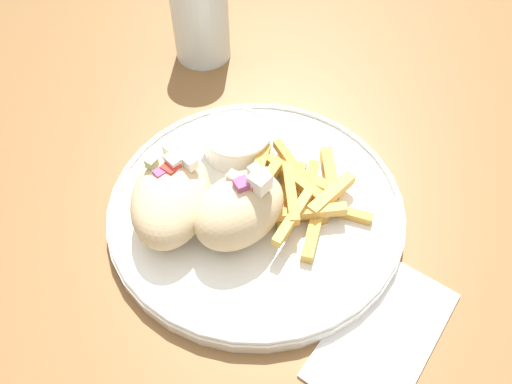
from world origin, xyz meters
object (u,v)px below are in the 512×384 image
at_px(plate, 256,206).
at_px(fries_pile, 300,192).
at_px(pita_sandwich_near, 240,209).
at_px(water_glass, 201,24).
at_px(pita_sandwich_far, 171,196).
at_px(sauce_ramekin, 237,139).

xyz_separation_m(plate, fries_pile, (0.04, -0.02, 0.02)).
distance_m(pita_sandwich_near, water_glass, 0.31).
relative_size(plate, pita_sandwich_far, 2.20).
bearing_deg(water_glass, sauce_ramekin, -112.54).
bearing_deg(water_glass, fries_pile, -103.26).
distance_m(plate, water_glass, 0.29).
bearing_deg(pita_sandwich_far, plate, -77.91).
relative_size(pita_sandwich_near, sauce_ramekin, 1.37).
height_order(fries_pile, water_glass, water_glass).
relative_size(plate, fries_pile, 2.18).
height_order(plate, sauce_ramekin, sauce_ramekin).
bearing_deg(pita_sandwich_near, plate, 17.77).
xyz_separation_m(pita_sandwich_far, sauce_ramekin, (0.10, 0.03, -0.01)).
bearing_deg(fries_pile, pita_sandwich_far, 151.29).
bearing_deg(pita_sandwich_far, pita_sandwich_near, -101.12).
bearing_deg(water_glass, pita_sandwich_near, -116.48).
bearing_deg(sauce_ramekin, pita_sandwich_near, -124.04).
bearing_deg(fries_pile, pita_sandwich_near, 173.97).
bearing_deg(plate, water_glass, 67.72).
distance_m(sauce_ramekin, water_glass, 0.21).
bearing_deg(sauce_ramekin, fries_pile, -83.30).
xyz_separation_m(plate, pita_sandwich_far, (-0.08, 0.04, 0.03)).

